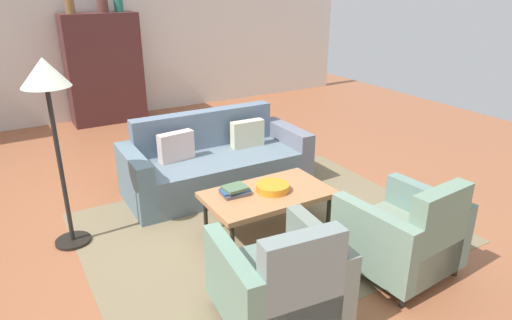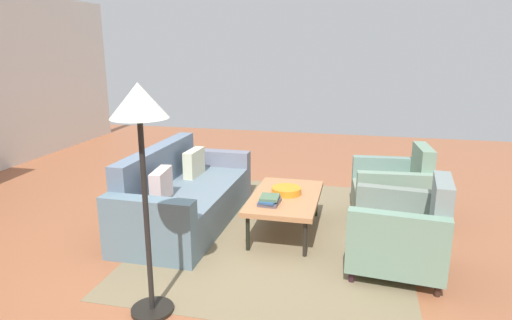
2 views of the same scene
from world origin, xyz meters
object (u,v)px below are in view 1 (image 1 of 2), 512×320
Objects in this scene: couch at (215,164)px; vase_tall at (70,6)px; vase_round at (102,2)px; vase_small at (118,5)px; armchair_right at (406,237)px; fruit_bowl at (273,188)px; floor_lamp at (47,91)px; armchair_left at (281,284)px; coffee_table at (268,195)px; cabinet at (104,69)px; book_stack at (235,191)px.

vase_tall is (-0.82, 3.35, 1.63)m from couch.
vase_small is (0.25, 0.00, -0.05)m from vase_round.
vase_round is (-0.92, 5.71, 1.61)m from armchair_right.
floor_lamp is at bearing 157.26° from fruit_bowl.
couch is 2.43m from armchair_left.
coffee_table is at bearing -86.02° from vase_round.
couch reaches higher than fruit_bowl.
cabinet reaches higher than floor_lamp.
vase_small reaches higher than armchair_right.
fruit_bowl is (0.66, 1.17, 0.11)m from armchair_left.
vase_tall is at bearing 99.24° from armchair_right.
armchair_left is 5.94m from vase_round.
cabinet reaches higher than fruit_bowl.
vase_round reaches higher than couch.
book_stack is at bearing -23.81° from floor_lamp.
vase_tall reaches higher than armchair_right.
couch reaches higher than coffee_table.
armchair_right reaches higher than fruit_bowl.
fruit_bowl is 0.18× the size of floor_lamp.
fruit_bowl is at bearing -79.15° from vase_tall.
vase_small is at bearing -0.77° from cabinet.
armchair_left is 1.34m from fruit_bowl.
vase_small is (-0.12, 4.54, 1.46)m from fruit_bowl.
vase_small is (-0.67, 5.71, 1.56)m from armchair_right.
vase_small is (-0.07, 4.54, 1.53)m from coffee_table.
armchair_right is at bearing -79.86° from cabinet.
couch is 9.23× the size of vase_tall.
coffee_table is at bearing -89.17° from vase_small.
vase_tall is 0.74× the size of vase_round.
couch is 2.40× the size of armchair_left.
couch is at bearing 99.66° from armchair_right.
cabinet is (-0.42, 4.55, 0.52)m from coffee_table.
floor_lamp is (-1.75, 0.73, 1.00)m from fruit_bowl.
coffee_table is 1.36× the size of armchair_left.
armchair_right reaches higher than coffee_table.
vase_small is (0.23, 4.43, 1.46)m from book_stack.
armchair_right reaches higher than book_stack.
armchair_left reaches higher than couch.
fruit_bowl is 1.03× the size of vase_round.
vase_small reaches higher than couch.
vase_tall is at bearing 77.04° from floor_lamp.
armchair_right is 3.85× the size of vase_tall.
vase_small is (-0.07, 3.35, 1.62)m from couch.
vase_small is (0.54, 5.71, 1.56)m from armchair_left.
fruit_bowl is 4.59m from cabinet.
couch is 6.82× the size of vase_round.
cabinet is 5.82× the size of vase_round.
vase_small is at bearing 90.29° from armchair_left.
book_stack is at bearing 158.67° from coffee_table.
vase_round is (-0.32, 3.35, 1.67)m from couch.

